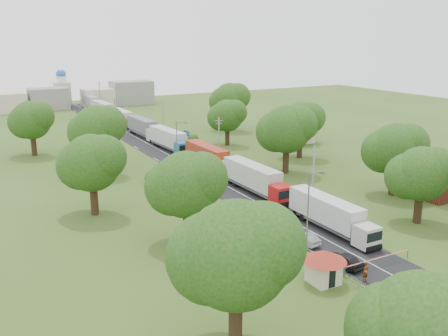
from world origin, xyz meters
TOP-DOWN VIEW (x-y plane):
  - ground at (0.00, 0.00)m, footprint 260.00×260.00m
  - road at (0.00, 20.00)m, footprint 8.00×200.00m
  - boom_barrier at (-1.36, -25.00)m, footprint 9.22×0.35m
  - guard_booth at (-7.20, -25.00)m, footprint 4.40×4.40m
  - guard_rail at (-5.00, -35.00)m, footprint 0.10×17.00m
  - info_sign at (5.20, 35.00)m, footprint 0.12×3.10m
  - pole_1 at (5.50, -7.00)m, footprint 1.60×0.24m
  - pole_2 at (5.50, 21.00)m, footprint 1.60×0.24m
  - pole_3 at (5.50, 49.00)m, footprint 1.60×0.24m
  - pole_4 at (5.50, 77.00)m, footprint 1.60×0.24m
  - pole_5 at (5.50, 105.00)m, footprint 1.60×0.24m
  - lamp_0 at (-5.35, -20.00)m, footprint 2.03×0.22m
  - lamp_1 at (-5.35, 15.00)m, footprint 2.03×0.22m
  - lamp_2 at (-5.35, 50.00)m, footprint 2.03×0.22m
  - tree_2 at (13.99, -17.86)m, footprint 8.00×8.00m
  - tree_3 at (19.99, -7.84)m, footprint 8.80×8.80m
  - tree_4 at (12.99, 10.17)m, footprint 9.60×9.60m
  - tree_5 at (21.99, 18.16)m, footprint 8.80×8.80m
  - tree_6 at (14.99, 35.14)m, footprint 8.00×8.00m
  - tree_7 at (23.99, 50.17)m, footprint 9.60×9.60m
  - tree_8 at (-14.01, -41.86)m, footprint 8.00×8.00m
  - tree_9 at (-20.01, -29.83)m, footprint 9.60×9.60m
  - tree_10 at (-15.01, -9.84)m, footprint 8.80×8.80m
  - tree_11 at (-22.01, 5.16)m, footprint 8.80×8.80m
  - tree_12 at (-16.01, 25.17)m, footprint 9.60×9.60m
  - tree_13 at (-24.01, 45.16)m, footprint 8.80×8.80m
  - house_brick at (26.00, -12.00)m, footprint 8.60×6.60m
  - house_cream at (30.00, 30.00)m, footprint 10.08×10.08m
  - distant_town at (0.68, 110.00)m, footprint 52.00×8.00m
  - church at (-4.00, 118.00)m, footprint 5.00×5.00m
  - truck_0 at (2.26, -14.73)m, footprint 2.56×14.62m
  - truck_1 at (2.14, 2.62)m, footprint 3.00×15.73m
  - truck_2 at (2.29, 18.63)m, footprint 2.95×15.26m
  - truck_3 at (1.89, 36.46)m, footprint 3.47×15.58m
  - truck_4 at (1.86, 52.71)m, footprint 3.05×15.58m
  - truck_5 at (2.39, 70.46)m, footprint 2.75×14.38m
  - truck_6 at (1.68, 86.91)m, footprint 3.31×15.47m
  - truck_7 at (2.28, 105.15)m, footprint 2.84×15.67m
  - car_lane_front at (-2.99, -23.24)m, footprint 2.35×4.59m
  - car_lane_mid at (-3.00, -16.50)m, footprint 1.77×4.33m
  - car_lane_rear at (-1.00, -6.62)m, footprint 2.64×5.29m
  - car_verge_near at (8.00, 13.99)m, footprint 2.95×5.95m
  - car_verge_far at (8.00, 26.75)m, footprint 2.36×5.01m
  - pedestrian_near at (-3.47, -26.86)m, footprint 0.77×0.57m
  - pedestrian_booth at (-6.50, -24.23)m, footprint 1.00×1.08m

SIDE VIEW (x-z plane):
  - ground at x=0.00m, z-range 0.00..0.00m
  - road at x=0.00m, z-range -0.02..0.02m
  - guard_rail at x=-5.00m, z-range -0.85..0.85m
  - car_lane_mid at x=-3.00m, z-range 0.00..1.40m
  - car_lane_rear at x=-1.00m, z-range 0.00..1.47m
  - car_lane_front at x=-2.99m, z-range 0.00..1.49m
  - car_verge_near at x=8.00m, z-range 0.00..1.62m
  - car_verge_far at x=8.00m, z-range 0.00..1.66m
  - boom_barrier at x=-1.36m, z-range 0.30..1.48m
  - pedestrian_booth at x=-6.50m, z-range 0.00..1.79m
  - pedestrian_near at x=-3.47m, z-range 0.00..1.95m
  - truck_5 at x=2.39m, z-range 0.12..4.10m
  - truck_0 at x=2.26m, z-range 0.12..4.18m
  - guard_booth at x=-7.20m, z-range 0.44..3.89m
  - truck_2 at x=2.29m, z-range 0.13..4.35m
  - truck_6 at x=1.68m, z-range 0.13..4.40m
  - truck_3 at x=1.89m, z-range 0.13..4.43m
  - truck_4 at x=1.86m, z-range 0.13..4.44m
  - truck_7 at x=2.28m, z-range 0.13..4.48m
  - truck_1 at x=2.14m, z-range 0.13..4.49m
  - house_brick at x=26.00m, z-range 0.05..5.25m
  - info_sign at x=5.20m, z-range 0.95..5.05m
  - distant_town at x=0.68m, z-range -0.51..7.49m
  - house_cream at x=30.00m, z-range 0.74..6.54m
  - pole_1 at x=5.50m, z-range 0.18..9.18m
  - pole_2 at x=5.50m, z-range 0.18..9.18m
  - pole_3 at x=5.50m, z-range 0.18..9.18m
  - pole_4 at x=5.50m, z-range 0.18..9.18m
  - pole_5 at x=5.50m, z-range 0.18..9.18m
  - church at x=-4.00m, z-range -0.76..11.54m
  - lamp_0 at x=-5.35m, z-range 0.55..10.55m
  - lamp_1 at x=-5.35m, z-range 0.55..10.55m
  - lamp_2 at x=-5.35m, z-range 0.55..10.55m
  - tree_2 at x=13.99m, z-range 1.55..11.65m
  - tree_6 at x=14.99m, z-range 1.55..11.65m
  - tree_8 at x=-14.01m, z-range 1.55..11.65m
  - tree_3 at x=19.99m, z-range 1.69..12.76m
  - tree_5 at x=21.99m, z-range 1.69..12.76m
  - tree_10 at x=-15.01m, z-range 1.69..12.76m
  - tree_11 at x=-22.01m, z-range 1.69..12.76m
  - tree_13 at x=-24.01m, z-range 1.69..12.76m
  - tree_4 at x=12.99m, z-range 1.83..13.88m
  - tree_7 at x=23.99m, z-range 1.83..13.88m
  - tree_9 at x=-20.01m, z-range 1.83..13.88m
  - tree_12 at x=-16.01m, z-range 1.83..13.88m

